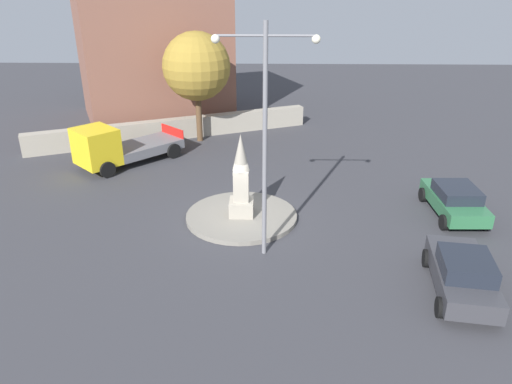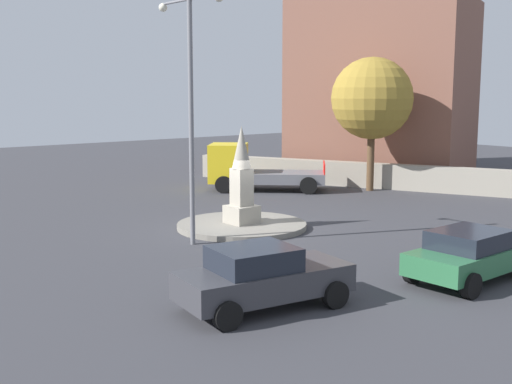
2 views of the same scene
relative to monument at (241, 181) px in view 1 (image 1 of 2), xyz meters
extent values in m
plane|color=#38383D|center=(0.00, 0.00, -1.73)|extent=(80.00, 80.00, 0.00)
cylinder|color=gray|center=(0.00, 0.00, -1.63)|extent=(4.69, 4.69, 0.19)
cube|color=#9E9687|center=(0.00, 0.00, -1.21)|extent=(1.00, 1.00, 0.64)
cube|color=#9E9687|center=(0.00, 0.00, -0.21)|extent=(0.63, 0.63, 1.35)
cone|color=#9E9687|center=(0.00, 0.00, 1.23)|extent=(0.69, 0.69, 1.53)
cylinder|color=slate|center=(0.98, -2.78, 2.36)|extent=(0.16, 0.16, 8.18)
cylinder|color=slate|center=(0.20, -2.78, 6.00)|extent=(1.55, 0.08, 0.08)
cylinder|color=slate|center=(1.75, -2.78, 6.00)|extent=(1.55, 0.08, 0.08)
sphere|color=#F2EACC|center=(-0.57, -2.78, 5.90)|extent=(0.28, 0.28, 0.28)
sphere|color=#F2EACC|center=(2.53, -2.78, 5.90)|extent=(0.28, 0.28, 0.28)
cube|color=#2D6B42|center=(9.05, 0.58, -1.12)|extent=(1.77, 3.92, 0.57)
cube|color=#1E232D|center=(9.05, 0.44, -0.60)|extent=(1.60, 1.96, 0.48)
cylinder|color=black|center=(8.17, 1.92, -1.41)|extent=(0.23, 0.64, 0.64)
cylinder|color=black|center=(9.86, 1.96, -1.41)|extent=(0.23, 0.64, 0.64)
cylinder|color=black|center=(8.23, -0.79, -1.41)|extent=(0.23, 0.64, 0.64)
cylinder|color=black|center=(9.92, -0.76, -1.41)|extent=(0.23, 0.64, 0.64)
cube|color=#38383D|center=(7.32, -5.05, -1.09)|extent=(2.23, 4.21, 0.63)
cube|color=#1E232D|center=(7.28, -5.34, -0.52)|extent=(1.77, 2.00, 0.52)
cylinder|color=black|center=(6.71, -3.54, -1.41)|extent=(0.31, 0.67, 0.64)
cylinder|color=black|center=(8.35, -3.79, -1.41)|extent=(0.31, 0.67, 0.64)
cylinder|color=black|center=(6.30, -6.32, -1.41)|extent=(0.31, 0.67, 0.64)
cylinder|color=black|center=(7.93, -6.56, -1.41)|extent=(0.31, 0.67, 0.64)
cube|color=yellow|center=(-7.78, 5.22, -0.36)|extent=(2.80, 2.79, 1.89)
cube|color=slate|center=(-5.81, 7.28, -1.05)|extent=(4.26, 4.32, 0.51)
cube|color=red|center=(-4.48, 8.67, -0.55)|extent=(1.54, 1.48, 0.50)
cylinder|color=black|center=(-7.07, 4.40, -1.31)|extent=(0.78, 0.80, 0.84)
cylinder|color=black|center=(-8.63, 5.90, -1.31)|extent=(0.78, 0.80, 0.84)
cylinder|color=black|center=(-4.23, 7.37, -1.31)|extent=(0.78, 0.80, 0.84)
cylinder|color=black|center=(-5.79, 8.86, -1.31)|extent=(0.78, 0.80, 0.84)
cube|color=#9E9687|center=(-4.78, 10.96, -1.09)|extent=(16.56, 7.74, 1.27)
cube|color=brown|center=(-7.09, 16.27, 3.36)|extent=(12.05, 11.62, 10.18)
cylinder|color=brown|center=(-3.15, 10.58, -0.15)|extent=(0.36, 0.36, 3.16)
sphere|color=olive|center=(-3.15, 10.58, 2.84)|extent=(4.02, 4.02, 4.02)
camera|label=1|loc=(1.06, -18.17, 7.63)|focal=33.75mm
camera|label=2|loc=(18.47, -14.38, 3.22)|focal=46.19mm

